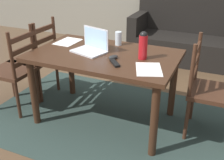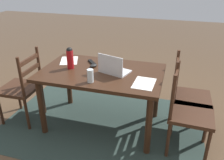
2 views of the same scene
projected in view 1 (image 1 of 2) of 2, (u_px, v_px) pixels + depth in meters
name	position (u px, v px, depth m)	size (l,w,h in m)	color
ground_plane	(105.00, 118.00, 2.99)	(14.00, 14.00, 0.00)	brown
area_rug	(105.00, 118.00, 2.99)	(2.48, 1.68, 0.01)	#283833
dining_table	(105.00, 63.00, 2.71)	(1.41, 0.87, 0.74)	#382114
chair_left_far	(36.00, 59.00, 3.29)	(0.46, 0.46, 0.95)	#3D2316
chair_right_far	(209.00, 90.00, 2.57)	(0.45, 0.45, 0.95)	#3D2316
chair_left_near	(16.00, 70.00, 3.00)	(0.44, 0.44, 0.95)	#3D2316
couch	(189.00, 38.00, 4.45)	(1.80, 0.80, 1.00)	black
laptop	(92.00, 46.00, 2.71)	(0.37, 0.31, 0.23)	silver
water_bottle	(143.00, 45.00, 2.49)	(0.08, 0.08, 0.26)	#A81419
drinking_glass	(118.00, 38.00, 2.88)	(0.07, 0.07, 0.14)	silver
computer_mouse	(113.00, 57.00, 2.54)	(0.06, 0.10, 0.03)	black
tv_remote	(115.00, 63.00, 2.42)	(0.04, 0.17, 0.02)	black
paper_stack_left	(68.00, 42.00, 3.01)	(0.21, 0.30, 0.00)	white
paper_stack_right	(149.00, 69.00, 2.32)	(0.21, 0.30, 0.00)	white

